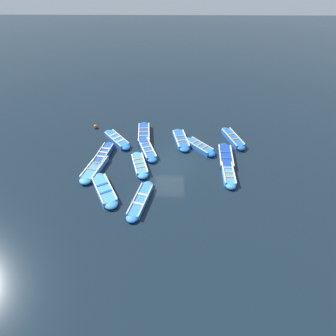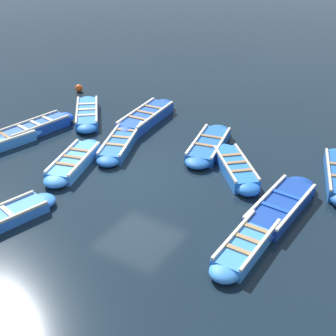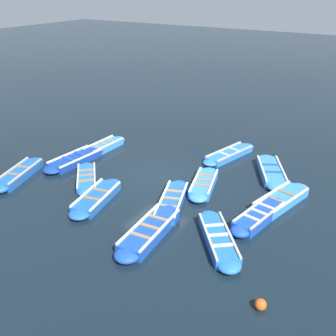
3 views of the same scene
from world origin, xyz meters
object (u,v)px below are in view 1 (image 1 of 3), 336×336
object	(u,v)px
boat_stern_in	(181,140)
buoy_orange_near	(96,126)
boat_tucked	(199,147)
boat_inner_gap	(140,200)
boat_far_corner	(117,140)
boat_alongside	(140,165)
boat_outer_left	(104,190)
boat_broadside	(144,134)
boat_near_quay	(95,168)
boat_end_of_row	(104,154)
boat_drifting	(228,174)
boat_centre	(233,138)
boat_mid_row	(226,157)
boat_outer_right	(147,149)

from	to	relation	value
boat_stern_in	buoy_orange_near	world-z (taller)	boat_stern_in
boat_tucked	boat_inner_gap	size ratio (longest dim) A/B	0.77
boat_far_corner	boat_alongside	xyz separation A→B (m)	(3.46, 2.35, -0.00)
boat_outer_left	boat_broadside	bearing A→B (deg)	163.30
boat_near_quay	boat_tucked	size ratio (longest dim) A/B	1.31
boat_end_of_row	boat_stern_in	bearing A→B (deg)	109.31
boat_end_of_row	boat_tucked	xyz separation A→B (m)	(-1.17, 7.88, -0.00)
boat_drifting	boat_far_corner	bearing A→B (deg)	-116.11
boat_centre	boat_drifting	world-z (taller)	boat_centre
boat_drifting	buoy_orange_near	xyz separation A→B (m)	(-6.64, -11.43, -0.00)
boat_outer_left	boat_mid_row	size ratio (longest dim) A/B	0.99
boat_inner_gap	boat_drifting	size ratio (longest dim) A/B	1.19
boat_tucked	boat_stern_in	world-z (taller)	boat_tucked
boat_broadside	boat_outer_right	distance (m)	2.31
boat_tucked	buoy_orange_near	world-z (taller)	boat_tucked
boat_alongside	buoy_orange_near	bearing A→B (deg)	-140.17
boat_alongside	boat_drifting	size ratio (longest dim) A/B	1.05
boat_outer_left	boat_outer_right	bearing A→B (deg)	152.22
boat_stern_in	boat_centre	bearing A→B (deg)	93.19
boat_inner_gap	boat_broadside	bearing A→B (deg)	-176.89
boat_stern_in	buoy_orange_near	bearing A→B (deg)	-104.95
boat_centre	boat_outer_right	distance (m)	7.64
boat_outer_left	boat_mid_row	bearing A→B (deg)	113.49
boat_outer_right	buoy_orange_near	bearing A→B (deg)	-124.63
boat_tucked	boat_drifting	size ratio (longest dim) A/B	0.91
boat_drifting	buoy_orange_near	size ratio (longest dim) A/B	9.38
boat_inner_gap	buoy_orange_near	xyz separation A→B (m)	(-9.38, -5.13, 0.02)
boat_mid_row	boat_centre	bearing A→B (deg)	158.86
boat_end_of_row	buoy_orange_near	size ratio (longest dim) A/B	10.11
boat_inner_gap	boat_stern_in	bearing A→B (deg)	158.36
boat_outer_right	boat_near_quay	bearing A→B (deg)	-56.27
boat_end_of_row	boat_outer_right	world-z (taller)	boat_end_of_row
boat_stern_in	boat_outer_left	bearing A→B (deg)	-40.88
boat_outer_left	boat_inner_gap	distance (m)	2.75
boat_outer_right	boat_alongside	bearing A→B (deg)	-10.96
boat_near_quay	buoy_orange_near	bearing A→B (deg)	-167.77
boat_alongside	boat_outer_right	xyz separation A→B (m)	(-2.11, 0.41, -0.01)
boat_end_of_row	boat_broadside	xyz separation A→B (m)	(-3.09, 3.04, 0.01)
boat_stern_in	boat_inner_gap	world-z (taller)	boat_stern_in
boat_near_quay	boat_mid_row	distance (m)	10.36
boat_broadside	buoy_orange_near	xyz separation A→B (m)	(-1.27, -4.69, -0.03)
boat_broadside	boat_mid_row	xyz separation A→B (m)	(3.26, 6.87, -0.03)
boat_outer_left	boat_stern_in	bearing A→B (deg)	139.12
boat_near_quay	boat_inner_gap	distance (m)	5.04
buoy_orange_near	boat_mid_row	bearing A→B (deg)	68.59
boat_near_quay	boat_centre	size ratio (longest dim) A/B	1.05
boat_alongside	boat_mid_row	size ratio (longest dim) A/B	0.89
boat_tucked	boat_mid_row	size ratio (longest dim) A/B	0.77
boat_stern_in	boat_inner_gap	bearing A→B (deg)	-21.64
boat_broadside	buoy_orange_near	bearing A→B (deg)	-105.21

